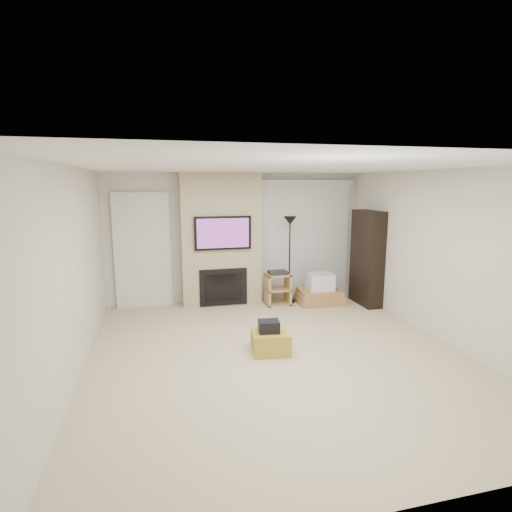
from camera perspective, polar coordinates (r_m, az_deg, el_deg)
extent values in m
cube|color=#C5B28E|center=(5.61, 3.04, -13.80)|extent=(5.00, 5.50, 0.00)
cube|color=white|center=(5.13, 3.31, 12.64)|extent=(5.00, 5.50, 0.00)
cube|color=beige|center=(7.86, -2.73, 2.66)|extent=(5.00, 0.00, 2.50)
cube|color=beige|center=(2.82, 20.17, -11.86)|extent=(5.00, 0.00, 2.50)
cube|color=beige|center=(5.10, -24.80, -2.41)|extent=(0.00, 5.50, 2.50)
cube|color=beige|center=(6.41, 25.05, -0.01)|extent=(0.00, 5.50, 2.50)
cube|color=silver|center=(6.01, 4.73, 12.23)|extent=(0.35, 0.18, 0.01)
cube|color=#A48E2F|center=(5.63, 2.07, -12.05)|extent=(0.56, 0.56, 0.30)
cube|color=black|center=(5.50, 1.83, -10.01)|extent=(0.31, 0.25, 0.16)
cube|color=tan|center=(7.61, -5.02, 2.38)|extent=(1.50, 0.40, 2.50)
cube|color=black|center=(7.36, -4.76, 3.30)|extent=(1.05, 0.06, 0.62)
cube|color=#602768|center=(7.33, -4.71, 3.27)|extent=(0.96, 0.00, 0.54)
cube|color=black|center=(7.57, -4.67, -4.44)|extent=(0.90, 0.04, 0.70)
cube|color=black|center=(7.55, -4.64, -4.48)|extent=(0.70, 0.02, 0.50)
cube|color=silver|center=(7.71, -15.90, 0.77)|extent=(1.02, 0.08, 2.14)
cube|color=#B2B0A8|center=(7.72, -15.88, 0.45)|extent=(0.90, 0.05, 2.05)
cylinder|color=silver|center=(7.67, -13.35, 0.32)|extent=(0.07, 0.06, 0.07)
cube|color=silver|center=(8.13, 7.19, 10.47)|extent=(1.98, 0.10, 0.08)
cube|color=silver|center=(8.21, 6.98, 2.18)|extent=(1.90, 0.03, 2.29)
cylinder|color=black|center=(7.94, 4.72, -6.43)|extent=(0.25, 0.25, 0.03)
cylinder|color=black|center=(7.75, 4.80, -0.84)|extent=(0.03, 0.03, 1.57)
cone|color=black|center=(7.64, 4.89, 5.06)|extent=(0.25, 0.25, 0.16)
cube|color=tan|center=(7.62, 1.63, -4.86)|extent=(0.04, 0.38, 0.60)
cube|color=tan|center=(7.74, 4.57, -4.66)|extent=(0.04, 0.38, 0.60)
cube|color=tan|center=(7.76, 3.09, -6.79)|extent=(0.45, 0.38, 0.03)
cube|color=tan|center=(7.68, 3.11, -4.76)|extent=(0.45, 0.38, 0.03)
cube|color=tan|center=(7.61, 3.13, -2.69)|extent=(0.45, 0.38, 0.03)
cube|color=black|center=(7.60, 3.14, -2.36)|extent=(0.35, 0.25, 0.06)
cube|color=#A97A4A|center=(7.93, 9.03, -6.28)|extent=(0.90, 0.70, 0.10)
cube|color=#A97A4A|center=(7.91, 9.05, -5.65)|extent=(0.86, 0.66, 0.08)
cube|color=#A97A4A|center=(7.88, 9.06, -5.06)|extent=(0.82, 0.61, 0.08)
cube|color=silver|center=(7.83, 9.11, -3.63)|extent=(0.50, 0.45, 0.32)
cube|color=black|center=(7.89, 15.57, -0.26)|extent=(0.30, 0.80, 1.80)
cube|color=black|center=(7.97, 15.29, -3.45)|extent=(0.26, 0.72, 0.02)
cube|color=black|center=(7.88, 15.44, -0.27)|extent=(0.26, 0.72, 0.02)
cube|color=black|center=(7.81, 15.60, 2.98)|extent=(0.26, 0.72, 0.02)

